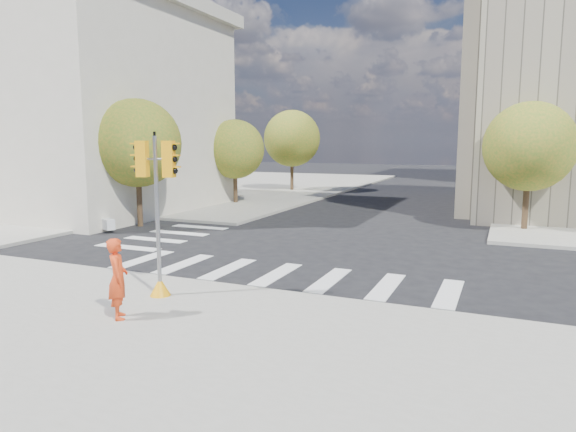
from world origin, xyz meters
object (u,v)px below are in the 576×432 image
object	(u,v)px
traffic_signal	(158,228)
planter_wall	(87,218)
lamp_near	(538,136)
photographer	(118,278)
lamp_far	(529,138)

from	to	relation	value
traffic_signal	planter_wall	distance (m)	14.36
lamp_near	traffic_signal	distance (m)	22.25
photographer	lamp_far	bearing A→B (deg)	-56.95
lamp_far	traffic_signal	size ratio (longest dim) A/B	1.84
photographer	planter_wall	size ratio (longest dim) A/B	0.32
lamp_near	lamp_far	distance (m)	14.00
photographer	planter_wall	bearing A→B (deg)	5.23
photographer	traffic_signal	bearing A→B (deg)	-34.79
lamp_near	lamp_far	xyz separation A→B (m)	(0.00, 14.00, 0.00)
lamp_far	traffic_signal	xyz separation A→B (m)	(-9.86, -33.78, -2.57)
photographer	planter_wall	world-z (taller)	photographer
lamp_far	photographer	xyz separation A→B (m)	(-9.63, -35.64, -3.47)
traffic_signal	photographer	world-z (taller)	traffic_signal
planter_wall	traffic_signal	bearing A→B (deg)	-13.17
lamp_far	planter_wall	size ratio (longest dim) A/B	1.35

